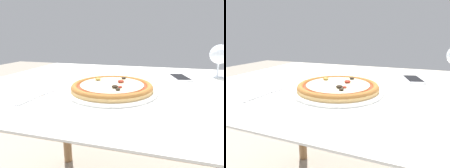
# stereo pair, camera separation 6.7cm
# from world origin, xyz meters

# --- Properties ---
(dining_table) EXTENTS (1.32, 0.93, 0.73)m
(dining_table) POSITION_xyz_m (0.00, 0.00, 0.65)
(dining_table) COLOR #997047
(dining_table) RESTS_ON ground_plane
(pizza_plate) EXTENTS (0.32, 0.32, 0.04)m
(pizza_plate) POSITION_xyz_m (-0.07, -0.13, 0.75)
(pizza_plate) COLOR white
(pizza_plate) RESTS_ON dining_table
(fork) EXTENTS (0.03, 0.17, 0.00)m
(fork) POSITION_xyz_m (-0.29, -0.25, 0.74)
(fork) COLOR silver
(fork) RESTS_ON dining_table
(wine_glass_far_left) EXTENTS (0.09, 0.09, 0.16)m
(wine_glass_far_left) POSITION_xyz_m (0.37, 0.24, 0.84)
(wine_glass_far_left) COLOR silver
(wine_glass_far_left) RESTS_ON dining_table
(cell_phone) EXTENTS (0.10, 0.16, 0.01)m
(cell_phone) POSITION_xyz_m (0.19, 0.16, 0.74)
(cell_phone) COLOR white
(cell_phone) RESTS_ON dining_table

